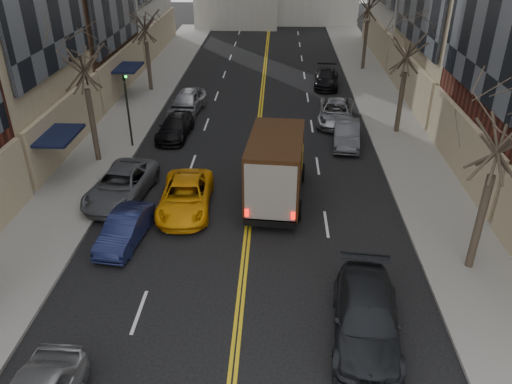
# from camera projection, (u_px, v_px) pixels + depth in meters

# --- Properties ---
(sidewalk_left) EXTENTS (4.00, 66.00, 0.15)m
(sidewalk_left) POSITION_uv_depth(u_px,v_px,m) (129.00, 117.00, 34.22)
(sidewalk_left) COLOR slate
(sidewalk_left) RESTS_ON ground
(sidewalk_right) EXTENTS (4.00, 66.00, 0.15)m
(sidewalk_right) POSITION_uv_depth(u_px,v_px,m) (393.00, 121.00, 33.53)
(sidewalk_right) COLOR slate
(sidewalk_right) RESTS_ON ground
(tree_lf_mid) EXTENTS (3.20, 3.20, 8.91)m
(tree_lf_mid) POSITION_uv_depth(u_px,v_px,m) (79.00, 43.00, 24.94)
(tree_lf_mid) COLOR #382D23
(tree_lf_mid) RESTS_ON sidewalk_left
(tree_lf_far) EXTENTS (3.20, 3.20, 8.12)m
(tree_lf_far) POSITION_uv_depth(u_px,v_px,m) (143.00, 11.00, 36.58)
(tree_lf_far) COLOR #382D23
(tree_lf_far) RESTS_ON sidewalk_left
(tree_rt_near) EXTENTS (3.20, 3.20, 8.71)m
(tree_rt_near) POSITION_uv_depth(u_px,v_px,m) (508.00, 112.00, 16.47)
(tree_rt_near) COLOR #382D23
(tree_rt_near) RESTS_ON sidewalk_right
(tree_rt_mid) EXTENTS (3.20, 3.20, 8.32)m
(tree_rt_mid) POSITION_uv_depth(u_px,v_px,m) (410.00, 34.00, 28.84)
(tree_rt_mid) COLOR #382D23
(tree_rt_mid) RESTS_ON sidewalk_right
(traffic_signal) EXTENTS (0.29, 0.26, 4.70)m
(traffic_signal) POSITION_uv_depth(u_px,v_px,m) (127.00, 102.00, 28.46)
(traffic_signal) COLOR black
(traffic_signal) RESTS_ON sidewalk_left
(ups_truck) EXTENTS (2.99, 6.53, 3.49)m
(ups_truck) POSITION_uv_depth(u_px,v_px,m) (276.00, 167.00, 23.55)
(ups_truck) COLOR black
(ups_truck) RESTS_ON ground
(observer_sedan) EXTENTS (2.66, 5.42, 1.52)m
(observer_sedan) POSITION_uv_depth(u_px,v_px,m) (366.00, 318.00, 16.09)
(observer_sedan) COLOR black
(observer_sedan) RESTS_ON ground
(taxi) EXTENTS (2.54, 5.11, 1.39)m
(taxi) POSITION_uv_depth(u_px,v_px,m) (186.00, 196.00, 23.23)
(taxi) COLOR orange
(taxi) RESTS_ON ground
(pedestrian) EXTENTS (0.54, 0.73, 1.84)m
(pedestrian) POSITION_uv_depth(u_px,v_px,m) (266.00, 165.00, 25.67)
(pedestrian) COLOR black
(pedestrian) RESTS_ON ground
(parked_lf_b) EXTENTS (1.81, 3.99, 1.27)m
(parked_lf_b) POSITION_uv_depth(u_px,v_px,m) (125.00, 229.00, 20.90)
(parked_lf_b) COLOR #13193D
(parked_lf_b) RESTS_ON ground
(parked_lf_c) EXTENTS (2.99, 5.46, 1.45)m
(parked_lf_c) POSITION_uv_depth(u_px,v_px,m) (121.00, 185.00, 24.16)
(parked_lf_c) COLOR #52555B
(parked_lf_c) RESTS_ON ground
(parked_lf_d) EXTENTS (2.03, 4.48, 1.27)m
(parked_lf_d) POSITION_uv_depth(u_px,v_px,m) (175.00, 127.00, 31.06)
(parked_lf_d) COLOR black
(parked_lf_d) RESTS_ON ground
(parked_lf_e) EXTENTS (2.46, 4.90, 1.60)m
(parked_lf_e) POSITION_uv_depth(u_px,v_px,m) (187.00, 102.00, 34.74)
(parked_lf_e) COLOR #A7A8AF
(parked_lf_e) RESTS_ON ground
(parked_rt_a) EXTENTS (1.90, 4.36, 1.40)m
(parked_rt_a) POSITION_uv_depth(u_px,v_px,m) (346.00, 134.00, 29.92)
(parked_rt_a) COLOR #45464C
(parked_rt_a) RESTS_ON ground
(parked_rt_b) EXTENTS (2.93, 5.27, 1.39)m
(parked_rt_b) POSITION_uv_depth(u_px,v_px,m) (336.00, 112.00, 33.24)
(parked_rt_b) COLOR #95979C
(parked_rt_b) RESTS_ON ground
(parked_rt_c) EXTENTS (2.31, 4.82, 1.35)m
(parked_rt_c) POSITION_uv_depth(u_px,v_px,m) (326.00, 78.00, 40.33)
(parked_rt_c) COLOR black
(parked_rt_c) RESTS_ON ground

